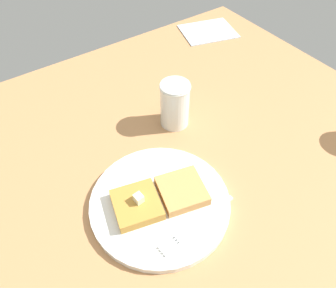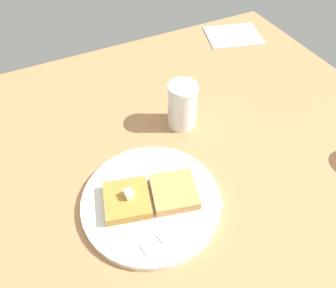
# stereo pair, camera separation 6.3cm
# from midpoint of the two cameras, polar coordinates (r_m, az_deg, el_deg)

# --- Properties ---
(table_surface) EXTENTS (1.13, 1.13, 0.02)m
(table_surface) POSITION_cam_midpoint_polar(r_m,az_deg,el_deg) (0.61, 5.60, -11.97)
(table_surface) COLOR #AF7A4C
(table_surface) RESTS_ON ground
(plate) EXTENTS (0.25, 0.25, 0.01)m
(plate) POSITION_cam_midpoint_polar(r_m,az_deg,el_deg) (0.59, 0.11, -10.04)
(plate) COLOR silver
(plate) RESTS_ON table_surface
(toast_slice_left) EXTENTS (0.10, 0.10, 0.02)m
(toast_slice_left) POSITION_cam_midpoint_polar(r_m,az_deg,el_deg) (0.58, -4.02, -9.92)
(toast_slice_left) COLOR #B78234
(toast_slice_left) RESTS_ON plate
(toast_slice_middle) EXTENTS (0.10, 0.10, 0.02)m
(toast_slice_middle) POSITION_cam_midpoint_polar(r_m,az_deg,el_deg) (0.59, 4.16, -8.50)
(toast_slice_middle) COLOR tan
(toast_slice_middle) RESTS_ON plate
(butter_pat_primary) EXTENTS (0.02, 0.02, 0.02)m
(butter_pat_primary) POSITION_cam_midpoint_polar(r_m,az_deg,el_deg) (0.56, -3.66, -8.86)
(butter_pat_primary) COLOR #F1EEC7
(butter_pat_primary) RESTS_ON toast_slice_left
(fork) EXTENTS (0.16, 0.03, 0.00)m
(fork) POSITION_cam_midpoint_polar(r_m,az_deg,el_deg) (0.56, 5.36, -14.74)
(fork) COLOR silver
(fork) RESTS_ON plate
(syrup_jar) EXTENTS (0.06, 0.06, 0.10)m
(syrup_jar) POSITION_cam_midpoint_polar(r_m,az_deg,el_deg) (0.70, 5.06, 6.28)
(syrup_jar) COLOR #351907
(syrup_jar) RESTS_ON table_surface
(napkin) EXTENTS (0.19, 0.16, 0.00)m
(napkin) POSITION_cam_midpoint_polar(r_m,az_deg,el_deg) (1.06, 13.05, 17.89)
(napkin) COLOR silver
(napkin) RESTS_ON table_surface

